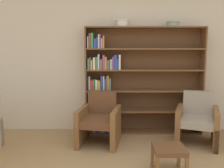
# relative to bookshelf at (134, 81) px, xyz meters

# --- Properties ---
(wall_back) EXTENTS (12.00, 0.06, 2.75)m
(wall_back) POSITION_rel_bookshelf_xyz_m (0.05, 0.17, 0.42)
(wall_back) COLOR beige
(wall_back) RESTS_ON ground
(bookshelf) EXTENTS (2.12, 0.30, 1.93)m
(bookshelf) POSITION_rel_bookshelf_xyz_m (0.00, 0.00, 0.00)
(bookshelf) COLOR brown
(bookshelf) RESTS_ON ground
(bowl_stoneware) EXTENTS (0.23, 0.23, 0.12)m
(bowl_stoneware) POSITION_rel_bookshelf_xyz_m (-0.20, -0.02, 1.05)
(bowl_stoneware) COLOR silver
(bowl_stoneware) RESTS_ON bookshelf
(bowl_terracotta) EXTENTS (0.23, 0.23, 0.09)m
(bowl_terracotta) POSITION_rel_bookshelf_xyz_m (0.70, -0.02, 1.03)
(bowl_terracotta) COLOR gray
(bowl_terracotta) RESTS_ON bookshelf
(armchair_leather) EXTENTS (0.75, 0.78, 0.83)m
(armchair_leather) POSITION_rel_bookshelf_xyz_m (-0.58, -0.55, -0.58)
(armchair_leather) COLOR brown
(armchair_leather) RESTS_ON ground
(armchair_cushioned) EXTENTS (0.83, 0.85, 0.83)m
(armchair_cushioned) POSITION_rel_bookshelf_xyz_m (1.02, -0.55, -0.58)
(armchair_cushioned) COLOR brown
(armchair_cushioned) RESTS_ON ground
(footstool) EXTENTS (0.39, 0.39, 0.35)m
(footstool) POSITION_rel_bookshelf_xyz_m (0.33, -1.59, -0.66)
(footstool) COLOR brown
(footstool) RESTS_ON ground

